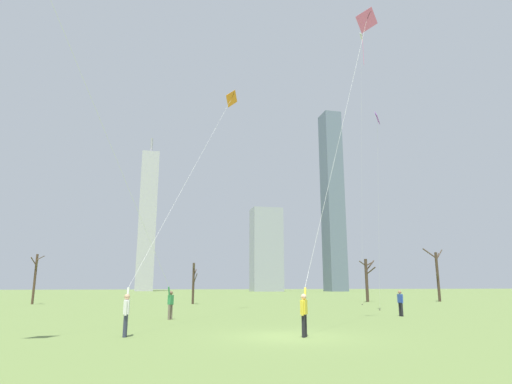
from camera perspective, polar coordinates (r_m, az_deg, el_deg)
ground_plane at (r=17.58m, az=4.75°, el=-18.62°), size 400.00×400.00×0.00m
kite_flyer_foreground_left_pink at (r=19.41m, az=9.45°, el=-1.52°), size 6.94×4.90×18.25m
kite_flyer_far_back_green at (r=23.55m, az=-14.62°, el=-5.89°), size 8.28×14.17×17.58m
kite_flyer_foreground_right_orange at (r=22.26m, az=-10.96°, el=-3.28°), size 7.25×15.37×17.82m
bystander_far_off_by_trees at (r=30.06m, az=18.64°, el=-13.66°), size 0.22×0.51×1.62m
distant_kite_drifting_right_purple at (r=36.29m, az=15.85°, el=7.65°), size 0.96×3.06×15.71m
distant_kite_low_near_trees_white at (r=49.53m, az=13.83°, el=15.35°), size 0.37×3.43×28.98m
bare_tree_center at (r=58.71m, az=22.94°, el=-9.94°), size 2.90×2.13×6.56m
bare_tree_left_of_center at (r=54.72m, az=14.53°, el=-10.98°), size 2.76×2.21×5.10m
bare_tree_rightmost at (r=51.86m, az=-27.30°, el=-9.95°), size 1.29×3.15×5.21m
bare_tree_far_right_edge at (r=47.44m, az=-8.30°, el=-11.69°), size 0.55×2.59×4.32m
skyline_mid_tower_left at (r=142.43m, az=1.37°, el=-7.63°), size 9.79×7.61×27.03m
skyline_mid_tower_right at (r=154.99m, az=-14.21°, el=-3.58°), size 5.96×6.00×54.32m
skyline_short_annex at (r=148.60m, az=10.14°, el=-0.94°), size 5.85×7.26×61.38m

